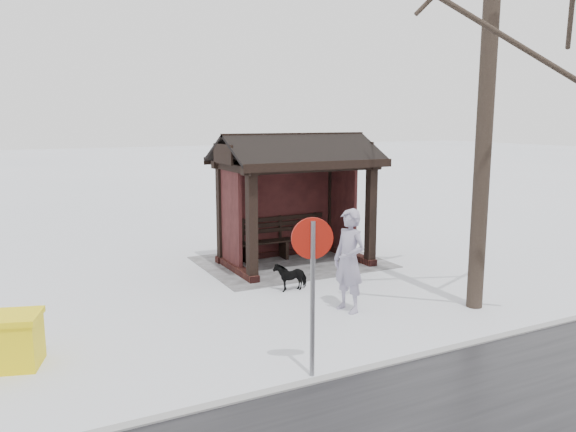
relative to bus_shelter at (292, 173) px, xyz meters
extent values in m
plane|color=silver|center=(0.00, 0.16, -2.17)|extent=(120.00, 120.00, 0.00)
cube|color=gray|center=(0.00, 5.66, -2.16)|extent=(120.00, 0.15, 0.06)
cube|color=#99999F|center=(0.00, -0.04, -2.16)|extent=(4.20, 3.20, 0.02)
cube|color=#341413|center=(0.00, -0.74, -2.09)|extent=(3.30, 0.22, 0.16)
cube|color=#341413|center=(-1.50, 0.16, -2.09)|extent=(0.22, 2.10, 0.16)
cube|color=#341413|center=(1.50, 0.16, -2.09)|extent=(0.22, 2.10, 0.16)
cube|color=black|center=(-1.50, 1.06, -1.02)|extent=(0.20, 0.20, 2.30)
cube|color=black|center=(1.50, 1.06, -1.02)|extent=(0.20, 0.20, 2.30)
cube|color=black|center=(-1.50, -0.74, -1.02)|extent=(0.20, 0.20, 2.30)
cube|color=black|center=(1.50, -0.74, -1.02)|extent=(0.20, 0.20, 2.30)
cube|color=black|center=(0.00, -0.74, -0.94)|extent=(2.80, 0.08, 2.14)
cube|color=black|center=(-1.50, -0.16, -0.94)|extent=(0.08, 1.17, 2.14)
cube|color=black|center=(1.50, -0.16, -0.94)|extent=(0.08, 1.17, 2.14)
cube|color=black|center=(0.00, 1.06, 0.19)|extent=(3.40, 0.20, 0.18)
cube|color=black|center=(0.00, -0.74, 0.19)|extent=(3.40, 0.20, 0.18)
cylinder|color=black|center=(-1.50, 4.36, 2.11)|extent=(0.29, 0.29, 8.55)
imported|color=#958EA6|center=(0.68, 3.49, -1.24)|extent=(0.58, 0.75, 1.85)
imported|color=black|center=(1.02, 1.89, -1.89)|extent=(0.66, 0.31, 0.56)
cube|color=yellow|center=(6.19, 3.30, -1.83)|extent=(1.07, 0.86, 0.67)
cube|color=yellow|center=(6.19, 3.30, -1.45)|extent=(1.14, 0.93, 0.08)
cylinder|color=slate|center=(2.53, 5.46, -1.11)|extent=(0.06, 0.06, 2.11)
cylinder|color=#A4160B|center=(2.53, 5.44, -0.29)|extent=(0.53, 0.22, 0.55)
cylinder|color=white|center=(2.53, 5.42, -0.29)|extent=(0.41, 0.17, 0.42)
camera|label=1|loc=(6.02, 11.60, 1.22)|focal=35.00mm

